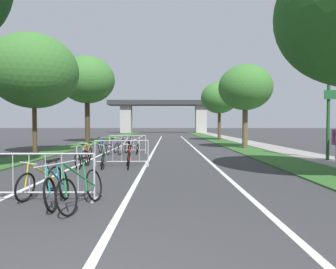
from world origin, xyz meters
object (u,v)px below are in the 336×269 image
(bicycle_black_6, at_px, (129,146))
(bicycle_teal_4, at_px, (57,187))
(tree_left_pine_near, at_px, (87,80))
(bicycle_silver_10, at_px, (83,159))
(tree_right_cypress_far, at_px, (220,98))
(bicycle_green_11, at_px, (82,188))
(bicycle_green_1, at_px, (103,159))
(bicycle_white_2, at_px, (138,148))
(bicycle_red_8, at_px, (129,158))
(tree_left_maple_mid, at_px, (34,71))
(bicycle_blue_9, at_px, (102,146))
(bicycle_silver_0, at_px, (124,147))
(bicycle_yellow_7, at_px, (41,181))
(bicycle_orange_3, at_px, (87,155))
(crowd_barrier_nearest, at_px, (46,177))
(crowd_barrier_third, at_px, (128,144))
(bicycle_purple_5, at_px, (113,148))
(crowd_barrier_second, at_px, (122,153))
(tree_right_pine_far, at_px, (246,88))
(lamppost_with_sign, at_px, (329,86))

(bicycle_black_6, bearing_deg, bicycle_teal_4, 77.30)
(tree_left_pine_near, relative_size, bicycle_silver_10, 4.78)
(tree_right_cypress_far, relative_size, bicycle_green_11, 3.44)
(tree_right_cypress_far, bearing_deg, bicycle_green_1, -111.89)
(bicycle_white_2, xyz_separation_m, bicycle_red_8, (0.22, -5.61, 0.02))
(bicycle_teal_4, bearing_deg, tree_left_maple_mid, -68.80)
(tree_left_pine_near, relative_size, bicycle_blue_9, 4.80)
(bicycle_silver_0, xyz_separation_m, bicycle_black_6, (0.15, 1.02, 0.00))
(bicycle_green_1, height_order, bicycle_yellow_7, bicycle_green_1)
(bicycle_silver_0, distance_m, bicycle_orange_3, 4.57)
(tree_left_pine_near, height_order, bicycle_teal_4, tree_left_pine_near)
(bicycle_green_1, bearing_deg, bicycle_silver_0, 76.48)
(crowd_barrier_nearest, height_order, bicycle_teal_4, crowd_barrier_nearest)
(crowd_barrier_third, height_order, bicycle_purple_5, crowd_barrier_third)
(bicycle_silver_0, distance_m, bicycle_green_11, 10.98)
(crowd_barrier_second, distance_m, bicycle_white_2, 5.11)
(crowd_barrier_nearest, distance_m, bicycle_teal_4, 0.58)
(bicycle_white_2, xyz_separation_m, bicycle_yellow_7, (-1.21, -10.19, 0.01))
(tree_right_pine_far, bearing_deg, bicycle_blue_9, -163.58)
(crowd_barrier_nearest, bearing_deg, tree_right_cypress_far, 71.88)
(crowd_barrier_nearest, distance_m, bicycle_silver_0, 10.39)
(bicycle_green_1, bearing_deg, bicycle_yellow_7, -108.66)
(bicycle_green_1, bearing_deg, bicycle_purple_5, 83.25)
(bicycle_white_2, bearing_deg, bicycle_silver_0, -170.00)
(tree_right_cypress_far, relative_size, bicycle_blue_9, 3.67)
(crowd_barrier_third, bearing_deg, crowd_barrier_second, -84.65)
(bicycle_teal_4, relative_size, bicycle_red_8, 0.99)
(tree_left_maple_mid, distance_m, bicycle_blue_9, 5.70)
(bicycle_silver_0, bearing_deg, bicycle_silver_10, -85.90)
(bicycle_black_6, height_order, bicycle_silver_10, bicycle_black_6)
(crowd_barrier_nearest, relative_size, bicycle_green_11, 1.23)
(bicycle_purple_5, bearing_deg, tree_right_pine_far, 36.09)
(bicycle_yellow_7, relative_size, bicycle_blue_9, 0.99)
(bicycle_teal_4, relative_size, bicycle_black_6, 0.98)
(bicycle_silver_0, xyz_separation_m, bicycle_green_11, (0.78, -10.95, 0.02))
(tree_right_pine_far, height_order, lamppost_with_sign, tree_right_pine_far)
(crowd_barrier_second, height_order, bicycle_black_6, crowd_barrier_second)
(bicycle_white_2, distance_m, bicycle_red_8, 5.61)
(tree_left_maple_mid, distance_m, crowd_barrier_second, 8.65)
(tree_left_maple_mid, relative_size, bicycle_yellow_7, 4.11)
(bicycle_teal_4, xyz_separation_m, bicycle_purple_5, (-0.88, 10.82, -0.02))
(bicycle_green_1, bearing_deg, bicycle_orange_3, 120.28)
(bicycle_silver_0, distance_m, bicycle_green_1, 5.41)
(bicycle_green_11, bearing_deg, bicycle_silver_10, -62.03)
(bicycle_teal_4, bearing_deg, bicycle_silver_0, -93.75)
(tree_left_maple_mid, height_order, bicycle_white_2, tree_left_maple_mid)
(bicycle_silver_0, height_order, bicycle_black_6, bicycle_black_6)
(bicycle_green_11, bearing_deg, bicycle_teal_4, -4.78)
(crowd_barrier_second, relative_size, bicycle_green_11, 1.24)
(tree_left_maple_mid, relative_size, tree_right_cypress_far, 1.10)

